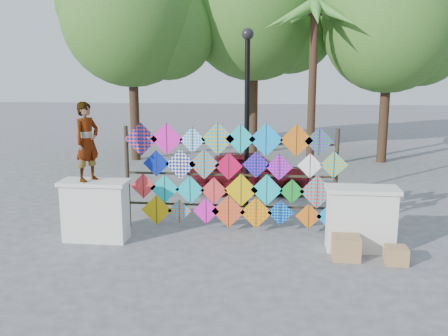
{
  "coord_description": "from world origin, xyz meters",
  "views": [
    {
      "loc": [
        1.04,
        -9.84,
        3.57
      ],
      "look_at": [
        -0.1,
        0.6,
        1.44
      ],
      "focal_mm": 40.0,
      "sensor_mm": 36.0,
      "label": 1
    }
  ],
  "objects_px": {
    "vendor_woman": "(87,142)",
    "sedan": "(250,172)",
    "lamppost": "(247,105)",
    "kite_rack": "(233,177)"
  },
  "relations": [
    {
      "from": "vendor_woman",
      "to": "sedan",
      "type": "bearing_deg",
      "value": -8.92
    },
    {
      "from": "sedan",
      "to": "lamppost",
      "type": "relative_size",
      "value": 0.81
    },
    {
      "from": "lamppost",
      "to": "vendor_woman",
      "type": "bearing_deg",
      "value": -144.65
    },
    {
      "from": "vendor_woman",
      "to": "lamppost",
      "type": "distance_m",
      "value": 3.85
    },
    {
      "from": "kite_rack",
      "to": "sedan",
      "type": "height_order",
      "value": "kite_rack"
    },
    {
      "from": "vendor_woman",
      "to": "sedan",
      "type": "xyz_separation_m",
      "value": [
        3.05,
        4.42,
        -1.48
      ]
    },
    {
      "from": "sedan",
      "to": "lamppost",
      "type": "distance_m",
      "value": 3.04
    },
    {
      "from": "vendor_woman",
      "to": "kite_rack",
      "type": "bearing_deg",
      "value": -46.45
    },
    {
      "from": "kite_rack",
      "to": "lamppost",
      "type": "distance_m",
      "value": 1.95
    },
    {
      "from": "sedan",
      "to": "vendor_woman",
      "type": "bearing_deg",
      "value": 142.19
    }
  ]
}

